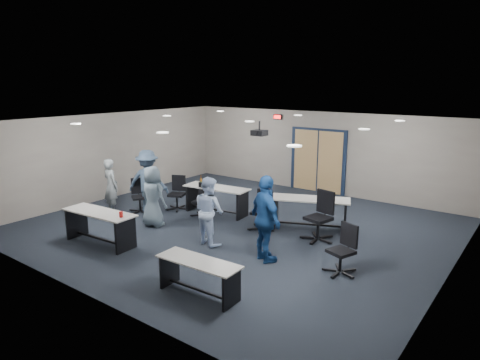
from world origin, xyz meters
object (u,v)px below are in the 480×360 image
Objects in this scene: table_back_left at (216,195)px; table_back_right at (310,208)px; table_front_right at (199,272)px; chair_loose_left at (140,196)px; person_navy at (266,219)px; chair_back_a at (177,193)px; person_lightblue at (209,211)px; chair_back_d at (318,216)px; person_gray at (111,186)px; person_plaid at (153,196)px; table_front_left at (100,222)px; chair_back_b at (202,200)px; chair_loose_right at (341,250)px; chair_back_c at (261,211)px; person_back at (148,181)px.

table_back_left is 2.75m from table_back_right.
table_front_right is at bearing -59.95° from table_back_left.
person_navy reaches higher than chair_loose_left.
table_back_right is (-0.08, 4.27, 0.11)m from table_front_right.
chair_back_a is 0.63× the size of person_lightblue.
person_gray is at bearing -151.69° from chair_back_d.
chair_back_d is at bearing -160.63° from person_plaid.
table_front_right is (3.46, -0.47, -0.09)m from table_front_left.
table_front_left is 2.10× the size of chair_back_b.
chair_back_d reaches higher than chair_back_b.
person_lightblue is at bearing 26.18° from person_navy.
chair_back_a reaches higher than table_front_left.
chair_back_d is at bearing -153.99° from person_gray.
chair_loose_left is at bearing -163.19° from chair_loose_right.
chair_loose_left is (-5.09, -1.02, -0.11)m from chair_back_d.
table_front_right is 1.98m from person_navy.
chair_back_c reaches higher than table_back_right.
chair_loose_right is 0.63× the size of person_plaid.
chair_back_c is (1.96, 0.05, 0.05)m from chair_back_b.
table_back_left is 1.98× the size of chair_back_a.
chair_back_d is at bearing -21.83° from chair_back_a.
person_navy is (5.32, -0.18, 0.13)m from person_gray.
chair_back_a is 0.84× the size of chair_back_d.
table_back_left is 1.99m from person_back.
chair_back_c is 1.48m from chair_back_d.
person_plaid is at bearing -169.46° from table_back_right.
chair_back_d reaches higher than chair_back_c.
table_back_left reaches higher than table_back_right.
person_navy is at bearing -171.25° from person_gray.
chair_loose_right is at bearing -36.38° from chair_back_d.
table_front_left is at bearing -105.05° from chair_back_a.
chair_back_a is at bearing -156.42° from person_back.
table_back_left is at bearing -40.31° from person_lightblue.
table_back_right is at bearing -56.53° from person_navy.
chair_loose_right is 5.07m from person_plaid.
chair_loose_left reaches higher than table_front_right.
chair_back_c is (2.46, 2.98, -0.02)m from table_front_left.
chair_back_b is 3.45m from person_navy.
chair_back_d is 0.64× the size of person_navy.
person_plaid is at bearing 116.99° from person_back.
person_plaid is (0.04, 1.59, 0.26)m from table_front_left.
person_back reaches higher than table_front_right.
person_back is (-1.04, 0.76, 0.11)m from person_plaid.
person_plaid is (-3.89, -1.59, 0.20)m from chair_back_d.
chair_back_d is at bearing -6.78° from chair_back_b.
chair_back_c reaches higher than chair_loose_right.
chair_back_b is at bearing 173.93° from table_back_right.
table_back_left is 2.14× the size of chair_back_b.
chair_back_b is 0.58× the size of person_lightblue.
table_back_right is at bearing -149.33° from person_plaid.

